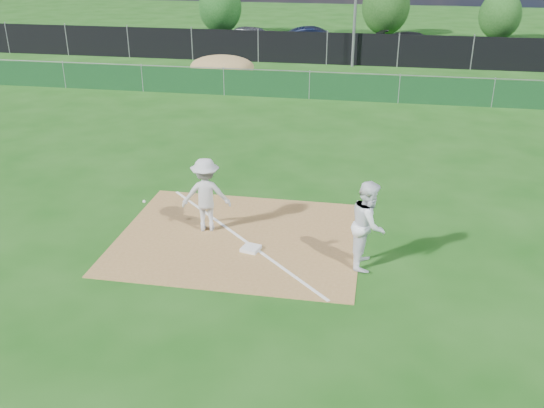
{
  "coord_description": "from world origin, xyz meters",
  "views": [
    {
      "loc": [
        3.22,
        -12.1,
        7.01
      ],
      "look_at": [
        0.83,
        1.0,
        1.0
      ],
      "focal_mm": 40.0,
      "sensor_mm": 36.0,
      "label": 1
    }
  ],
  "objects": [
    {
      "name": "tree_mid",
      "position": [
        3.12,
        33.9,
        2.06
      ],
      "size": [
        3.38,
        3.38,
        4.01
      ],
      "color": "#382316",
      "rests_on": "ground"
    },
    {
      "name": "green_fence",
      "position": [
        0.0,
        15.0,
        0.6
      ],
      "size": [
        44.0,
        0.05,
        1.2
      ],
      "primitive_type": "cube",
      "color": "#0F3718",
      "rests_on": "ground"
    },
    {
      "name": "parking_lot",
      "position": [
        0.0,
        28.0,
        0.01
      ],
      "size": [
        46.0,
        9.0,
        0.01
      ],
      "primitive_type": "cube",
      "color": "black",
      "rests_on": "ground"
    },
    {
      "name": "first_base",
      "position": [
        0.42,
        0.4,
        0.06
      ],
      "size": [
        0.49,
        0.49,
        0.09
      ],
      "primitive_type": "cube",
      "rotation": [
        0.0,
        0.0,
        -0.23
      ],
      "color": "white",
      "rests_on": "infield_dirt"
    },
    {
      "name": "ground",
      "position": [
        0.0,
        10.0,
        0.0
      ],
      "size": [
        90.0,
        90.0,
        0.0
      ],
      "primitive_type": "plane",
      "color": "#15480F",
      "rests_on": "ground"
    },
    {
      "name": "tree_right",
      "position": [
        10.9,
        33.27,
        1.73
      ],
      "size": [
        2.84,
        2.84,
        3.37
      ],
      "color": "#382316",
      "rests_on": "ground"
    },
    {
      "name": "tree_left",
      "position": [
        -8.79,
        32.61,
        1.9
      ],
      "size": [
        3.12,
        3.12,
        3.7
      ],
      "color": "#382316",
      "rests_on": "ground"
    },
    {
      "name": "play_at_first",
      "position": [
        -0.92,
        1.31,
        0.98
      ],
      "size": [
        2.27,
        0.96,
        1.91
      ],
      "color": "silver",
      "rests_on": "infield_dirt"
    },
    {
      "name": "car_mid",
      "position": [
        -1.13,
        26.98,
        0.75
      ],
      "size": [
        4.64,
        2.17,
        1.47
      ],
      "primitive_type": "imported",
      "rotation": [
        0.0,
        0.0,
        1.71
      ],
      "color": "black",
      "rests_on": "parking_lot"
    },
    {
      "name": "black_fence",
      "position": [
        0.0,
        23.0,
        0.9
      ],
      "size": [
        46.0,
        0.04,
        1.8
      ],
      "primitive_type": "cube",
      "color": "black",
      "rests_on": "ground"
    },
    {
      "name": "infield_dirt",
      "position": [
        0.0,
        1.0,
        0.01
      ],
      "size": [
        6.0,
        5.0,
        0.02
      ],
      "primitive_type": "cube",
      "color": "olive",
      "rests_on": "ground"
    },
    {
      "name": "car_left",
      "position": [
        -5.09,
        26.85,
        0.76
      ],
      "size": [
        4.71,
        2.98,
        1.49
      ],
      "primitive_type": "imported",
      "rotation": [
        0.0,
        0.0,
        1.27
      ],
      "color": "#95979B",
      "rests_on": "parking_lot"
    },
    {
      "name": "car_right",
      "position": [
        5.05,
        26.83,
        0.68
      ],
      "size": [
        4.94,
        3.2,
        1.33
      ],
      "primitive_type": "imported",
      "rotation": [
        0.0,
        0.0,
        1.26
      ],
      "color": "black",
      "rests_on": "parking_lot"
    },
    {
      "name": "dirt_mound",
      "position": [
        -5.0,
        18.5,
        0.58
      ],
      "size": [
        3.38,
        2.6,
        1.17
      ],
      "primitive_type": "ellipsoid",
      "color": "olive",
      "rests_on": "ground"
    },
    {
      "name": "runner",
      "position": [
        3.16,
        0.24,
        1.03
      ],
      "size": [
        0.82,
        1.03,
        2.05
      ],
      "primitive_type": "imported",
      "rotation": [
        0.0,
        0.0,
        1.52
      ],
      "color": "white",
      "rests_on": "ground"
    },
    {
      "name": "foul_line",
      "position": [
        0.0,
        1.0,
        0.03
      ],
      "size": [
        5.01,
        5.01,
        0.01
      ],
      "primitive_type": "cube",
      "rotation": [
        0.0,
        0.0,
        0.79
      ],
      "color": "white",
      "rests_on": "infield_dirt"
    }
  ]
}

